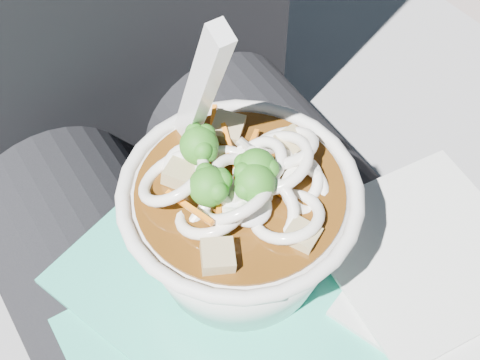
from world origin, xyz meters
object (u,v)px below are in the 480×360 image
stone_ledge (196,349)px  udon_bowl (240,216)px  lap (271,345)px  person_body (210,245)px  plastic_bag (307,357)px

stone_ledge → udon_bowl: 0.47m
lap → udon_bowl: (-0.01, 0.03, 0.14)m
person_body → udon_bowl: bearing=-97.3°
person_body → udon_bowl: (-0.01, -0.06, 0.12)m
stone_ledge → lap: lap is taller
person_body → udon_bowl: person_body is taller
stone_ledge → person_body: person_body is taller
person_body → stone_ledge: bearing=90.0°
plastic_bag → udon_bowl: udon_bowl is taller
stone_ledge → person_body: (0.00, -0.06, 0.33)m
stone_ledge → udon_bowl: size_ratio=5.01×
lap → udon_bowl: 0.15m
udon_bowl → lap: bearing=-77.3°
lap → plastic_bag: 0.10m
stone_ledge → plastic_bag: 0.44m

